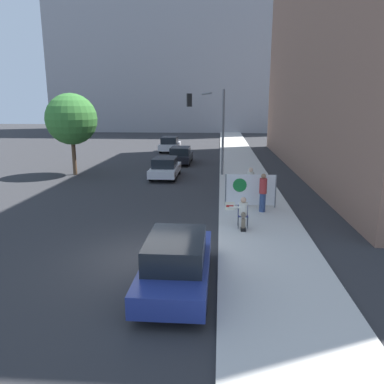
{
  "coord_description": "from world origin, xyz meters",
  "views": [
    {
      "loc": [
        2.23,
        -11.2,
        4.94
      ],
      "look_at": [
        0.97,
        5.46,
        0.98
      ],
      "focal_mm": 35.0,
      "sensor_mm": 36.0,
      "label": 1
    }
  ],
  "objects_px": {
    "parked_car_curbside": "(177,262)",
    "jogger_on_sidewalk": "(263,192)",
    "car_on_road_nearest": "(165,168)",
    "seated_protester": "(243,212)",
    "car_on_road_midblock": "(180,155)",
    "protest_banner": "(250,190)",
    "traffic_light_pole": "(211,118)",
    "pedestrian_behind": "(250,184)",
    "car_on_road_distant": "(170,144)",
    "street_tree_near_curb": "(71,119)"
  },
  "relations": [
    {
      "from": "car_on_road_midblock",
      "to": "car_on_road_nearest",
      "type": "bearing_deg",
      "value": -93.39
    },
    {
      "from": "protest_banner",
      "to": "street_tree_near_curb",
      "type": "xyz_separation_m",
      "value": [
        -11.74,
        8.17,
        2.92
      ]
    },
    {
      "from": "pedestrian_behind",
      "to": "jogger_on_sidewalk",
      "type": "bearing_deg",
      "value": 24.99
    },
    {
      "from": "protest_banner",
      "to": "car_on_road_nearest",
      "type": "height_order",
      "value": "protest_banner"
    },
    {
      "from": "car_on_road_nearest",
      "to": "car_on_road_distant",
      "type": "distance_m",
      "value": 14.39
    },
    {
      "from": "jogger_on_sidewalk",
      "to": "seated_protester",
      "type": "bearing_deg",
      "value": 97.93
    },
    {
      "from": "parked_car_curbside",
      "to": "car_on_road_distant",
      "type": "distance_m",
      "value": 30.07
    },
    {
      "from": "car_on_road_distant",
      "to": "jogger_on_sidewalk",
      "type": "bearing_deg",
      "value": -72.15
    },
    {
      "from": "pedestrian_behind",
      "to": "street_tree_near_curb",
      "type": "bearing_deg",
      "value": -107.04
    },
    {
      "from": "traffic_light_pole",
      "to": "protest_banner",
      "type": "bearing_deg",
      "value": -75.35
    },
    {
      "from": "protest_banner",
      "to": "car_on_road_nearest",
      "type": "distance_m",
      "value": 9.12
    },
    {
      "from": "parked_car_curbside",
      "to": "jogger_on_sidewalk",
      "type": "bearing_deg",
      "value": 66.81
    },
    {
      "from": "car_on_road_nearest",
      "to": "car_on_road_midblock",
      "type": "distance_m",
      "value": 6.35
    },
    {
      "from": "seated_protester",
      "to": "car_on_road_midblock",
      "type": "bearing_deg",
      "value": 92.6
    },
    {
      "from": "jogger_on_sidewalk",
      "to": "car_on_road_midblock",
      "type": "height_order",
      "value": "jogger_on_sidewalk"
    },
    {
      "from": "jogger_on_sidewalk",
      "to": "car_on_road_distant",
      "type": "xyz_separation_m",
      "value": [
        -7.26,
        22.55,
        -0.26
      ]
    },
    {
      "from": "traffic_light_pole",
      "to": "seated_protester",
      "type": "bearing_deg",
      "value": -81.91
    },
    {
      "from": "pedestrian_behind",
      "to": "parked_car_curbside",
      "type": "height_order",
      "value": "pedestrian_behind"
    },
    {
      "from": "parked_car_curbside",
      "to": "car_on_road_midblock",
      "type": "distance_m",
      "value": 21.93
    },
    {
      "from": "seated_protester",
      "to": "traffic_light_pole",
      "type": "distance_m",
      "value": 11.77
    },
    {
      "from": "pedestrian_behind",
      "to": "car_on_road_midblock",
      "type": "distance_m",
      "value": 13.52
    },
    {
      "from": "seated_protester",
      "to": "car_on_road_distant",
      "type": "height_order",
      "value": "car_on_road_distant"
    },
    {
      "from": "traffic_light_pole",
      "to": "street_tree_near_curb",
      "type": "relative_size",
      "value": 1.02
    },
    {
      "from": "pedestrian_behind",
      "to": "traffic_light_pole",
      "type": "relative_size",
      "value": 0.3
    },
    {
      "from": "seated_protester",
      "to": "jogger_on_sidewalk",
      "type": "distance_m",
      "value": 2.6
    },
    {
      "from": "pedestrian_behind",
      "to": "car_on_road_nearest",
      "type": "xyz_separation_m",
      "value": [
        -5.26,
        6.26,
        -0.29
      ]
    },
    {
      "from": "car_on_road_midblock",
      "to": "car_on_road_distant",
      "type": "distance_m",
      "value": 8.2
    },
    {
      "from": "seated_protester",
      "to": "car_on_road_midblock",
      "type": "relative_size",
      "value": 0.27
    },
    {
      "from": "car_on_road_nearest",
      "to": "seated_protester",
      "type": "bearing_deg",
      "value": -66.42
    },
    {
      "from": "pedestrian_behind",
      "to": "protest_banner",
      "type": "xyz_separation_m",
      "value": [
        -0.1,
        -1.25,
        -0.03
      ]
    },
    {
      "from": "street_tree_near_curb",
      "to": "jogger_on_sidewalk",
      "type": "bearing_deg",
      "value": -36.02
    },
    {
      "from": "jogger_on_sidewalk",
      "to": "street_tree_near_curb",
      "type": "distance_m",
      "value": 15.42
    },
    {
      "from": "car_on_road_midblock",
      "to": "street_tree_near_curb",
      "type": "distance_m",
      "value": 9.53
    },
    {
      "from": "protest_banner",
      "to": "seated_protester",
      "type": "bearing_deg",
      "value": -99.56
    },
    {
      "from": "jogger_on_sidewalk",
      "to": "pedestrian_behind",
      "type": "bearing_deg",
      "value": -46.8
    },
    {
      "from": "pedestrian_behind",
      "to": "traffic_light_pole",
      "type": "height_order",
      "value": "traffic_light_pole"
    },
    {
      "from": "seated_protester",
      "to": "car_on_road_distant",
      "type": "distance_m",
      "value": 25.69
    },
    {
      "from": "protest_banner",
      "to": "car_on_road_midblock",
      "type": "relative_size",
      "value": 0.53
    },
    {
      "from": "pedestrian_behind",
      "to": "car_on_road_distant",
      "type": "height_order",
      "value": "pedestrian_behind"
    },
    {
      "from": "seated_protester",
      "to": "pedestrian_behind",
      "type": "relative_size",
      "value": 0.72
    },
    {
      "from": "car_on_road_midblock",
      "to": "pedestrian_behind",
      "type": "bearing_deg",
      "value": -68.81
    },
    {
      "from": "seated_protester",
      "to": "protest_banner",
      "type": "xyz_separation_m",
      "value": [
        0.52,
        3.12,
        0.17
      ]
    },
    {
      "from": "protest_banner",
      "to": "car_on_road_midblock",
      "type": "xyz_separation_m",
      "value": [
        -4.79,
        13.85,
        -0.26
      ]
    },
    {
      "from": "seated_protester",
      "to": "traffic_light_pole",
      "type": "bearing_deg",
      "value": 86.58
    },
    {
      "from": "jogger_on_sidewalk",
      "to": "pedestrian_behind",
      "type": "distance_m",
      "value": 2.03
    },
    {
      "from": "protest_banner",
      "to": "traffic_light_pole",
      "type": "relative_size",
      "value": 0.42
    },
    {
      "from": "jogger_on_sidewalk",
      "to": "car_on_road_distant",
      "type": "distance_m",
      "value": 23.69
    },
    {
      "from": "pedestrian_behind",
      "to": "traffic_light_pole",
      "type": "xyz_separation_m",
      "value": [
        -2.22,
        6.86,
        2.98
      ]
    },
    {
      "from": "seated_protester",
      "to": "pedestrian_behind",
      "type": "bearing_deg",
      "value": 70.38
    },
    {
      "from": "seated_protester",
      "to": "car_on_road_nearest",
      "type": "xyz_separation_m",
      "value": [
        -4.64,
        10.63,
        -0.08
      ]
    }
  ]
}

